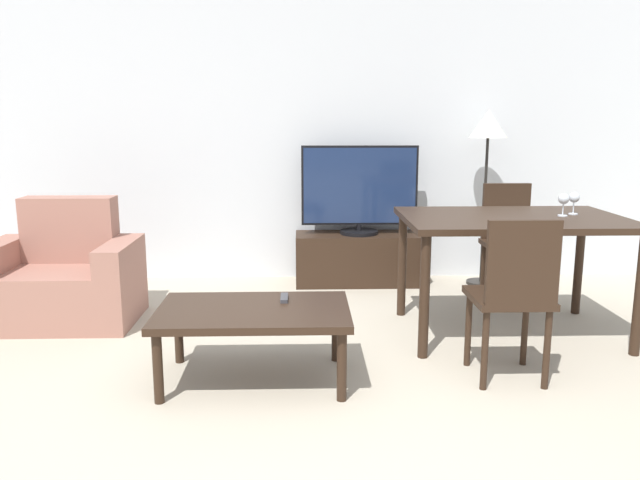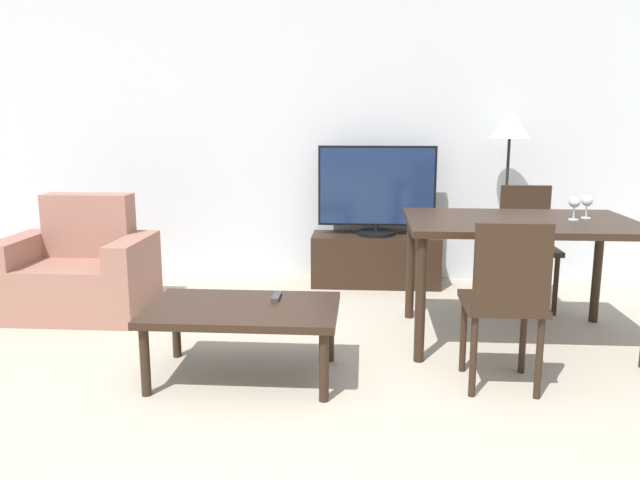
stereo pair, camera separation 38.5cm
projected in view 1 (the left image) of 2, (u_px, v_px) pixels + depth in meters
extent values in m
cube|color=silver|center=(313.00, 123.00, 5.34)|extent=(7.67, 0.06, 2.70)
cube|color=#9E6B5B|center=(62.00, 295.00, 4.29)|extent=(0.64, 0.68, 0.38)
cube|color=#9E6B5B|center=(70.00, 229.00, 4.45)|extent=(0.64, 0.20, 0.46)
cube|color=#9E6B5B|center=(0.00, 283.00, 4.26)|extent=(0.18, 0.68, 0.56)
cube|color=#9E6B5B|center=(122.00, 282.00, 4.29)|extent=(0.18, 0.68, 0.56)
cube|color=black|center=(359.00, 259.00, 5.31)|extent=(1.07, 0.40, 0.43)
cylinder|color=black|center=(359.00, 232.00, 5.26)|extent=(0.32, 0.32, 0.03)
cylinder|color=black|center=(359.00, 227.00, 5.26)|extent=(0.04, 0.04, 0.05)
cube|color=black|center=(360.00, 185.00, 5.19)|extent=(0.97, 0.04, 0.66)
cube|color=#19284C|center=(360.00, 186.00, 5.17)|extent=(0.93, 0.01, 0.62)
cube|color=black|center=(253.00, 312.00, 3.30)|extent=(1.02, 0.64, 0.04)
cylinder|color=black|center=(158.00, 368.00, 3.06)|extent=(0.05, 0.05, 0.36)
cylinder|color=black|center=(342.00, 366.00, 3.09)|extent=(0.05, 0.05, 0.36)
cylinder|color=black|center=(179.00, 332.00, 3.58)|extent=(0.05, 0.05, 0.36)
cylinder|color=black|center=(336.00, 331.00, 3.61)|extent=(0.05, 0.05, 0.36)
cube|color=black|center=(513.00, 219.00, 3.96)|extent=(1.39, 0.94, 0.04)
cylinder|color=black|center=(424.00, 297.00, 3.62)|extent=(0.06, 0.06, 0.74)
cylinder|color=black|center=(640.00, 295.00, 3.65)|extent=(0.06, 0.06, 0.74)
cylinder|color=black|center=(402.00, 265.00, 4.42)|extent=(0.06, 0.06, 0.74)
cylinder|color=black|center=(579.00, 264.00, 4.45)|extent=(0.06, 0.06, 0.74)
cube|color=black|center=(508.00, 298.00, 3.33)|extent=(0.40, 0.40, 0.04)
cylinder|color=black|center=(468.00, 329.00, 3.53)|extent=(0.04, 0.04, 0.43)
cylinder|color=black|center=(525.00, 329.00, 3.54)|extent=(0.04, 0.04, 0.43)
cylinder|color=black|center=(485.00, 350.00, 3.21)|extent=(0.04, 0.04, 0.43)
cylinder|color=black|center=(547.00, 350.00, 3.22)|extent=(0.04, 0.04, 0.43)
cube|color=black|center=(523.00, 263.00, 3.11)|extent=(0.37, 0.04, 0.43)
cube|color=black|center=(512.00, 245.00, 4.71)|extent=(0.40, 0.40, 0.04)
cylinder|color=black|center=(496.00, 281.00, 4.59)|extent=(0.04, 0.04, 0.43)
cylinder|color=black|center=(539.00, 280.00, 4.60)|extent=(0.04, 0.04, 0.43)
cylinder|color=black|center=(483.00, 270.00, 4.91)|extent=(0.04, 0.04, 0.43)
cylinder|color=black|center=(524.00, 270.00, 4.92)|extent=(0.04, 0.04, 0.43)
cube|color=black|center=(506.00, 211.00, 4.85)|extent=(0.37, 0.04, 0.43)
cylinder|color=black|center=(480.00, 282.00, 5.32)|extent=(0.24, 0.24, 0.02)
cylinder|color=black|center=(484.00, 211.00, 5.21)|extent=(0.02, 0.02, 1.21)
cone|color=white|center=(489.00, 124.00, 5.07)|extent=(0.31, 0.31, 0.22)
cube|color=#38383D|center=(284.00, 298.00, 3.45)|extent=(0.04, 0.15, 0.02)
cylinder|color=silver|center=(573.00, 214.00, 4.03)|extent=(0.06, 0.06, 0.01)
cylinder|color=silver|center=(573.00, 208.00, 4.02)|extent=(0.01, 0.01, 0.07)
sphere|color=silver|center=(574.00, 197.00, 4.01)|extent=(0.07, 0.07, 0.07)
cylinder|color=silver|center=(562.00, 216.00, 3.96)|extent=(0.06, 0.06, 0.01)
cylinder|color=silver|center=(563.00, 210.00, 3.95)|extent=(0.01, 0.01, 0.07)
sphere|color=silver|center=(564.00, 199.00, 3.94)|extent=(0.07, 0.07, 0.07)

